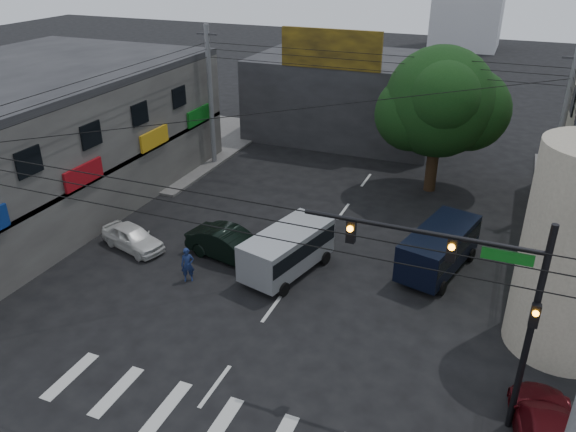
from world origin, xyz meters
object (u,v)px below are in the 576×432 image
Objects in this scene: utility_pole_far_right at (560,135)px; maroon_sedan at (546,430)px; utility_pole_far_left at (211,97)px; traffic_gantry at (476,287)px; white_compact at (133,237)px; traffic_officer at (188,265)px; dark_sedan at (231,245)px; street_tree at (440,102)px; navy_van at (439,250)px; silver_minivan at (287,252)px.

utility_pole_far_right reaches higher than maroon_sedan.
utility_pole_far_left is at bearing 180.00° from utility_pole_far_right.
traffic_gantry is 1.85× the size of white_compact.
utility_pole_far_right reaches higher than traffic_officer.
dark_sedan is 5.10m from white_compact.
utility_pole_far_left is (-14.50, -1.00, -0.87)m from street_tree.
utility_pole_far_right is at bearing 0.00° from utility_pole_far_left.
utility_pole_far_left reaches higher than maroon_sedan.
utility_pole_far_left is 18.74m from navy_van.
silver_minivan reaches higher than navy_van.
navy_van reaches higher than maroon_sedan.
silver_minivan is (10.00, -11.16, -3.56)m from utility_pole_far_left.
utility_pole_far_right is 2.37× the size of white_compact.
traffic_officer reaches higher than dark_sedan.
dark_sedan is 1.01× the size of maroon_sedan.
maroon_sedan is (2.68, -0.47, -4.17)m from traffic_gantry.
traffic_gantry is at bearing -42.86° from utility_pole_far_left.
navy_van is (9.35, 2.71, 0.29)m from dark_sedan.
traffic_gantry is 1.38× the size of silver_minivan.
utility_pole_far_left is 1.92× the size of dark_sedan.
street_tree is 6.63m from utility_pole_far_right.
traffic_gantry is at bearing -78.01° from street_tree.
dark_sedan is at bearing -141.59° from utility_pole_far_right.
maroon_sedan is at bearing -105.62° from silver_minivan.
navy_van is 11.48m from traffic_officer.
navy_van reaches higher than dark_sedan.
silver_minivan is (-11.00, -11.16, -3.56)m from utility_pole_far_right.
navy_van is at bearing -78.59° from street_tree.
utility_pole_far_right reaches higher than navy_van.
navy_van is at bearing 102.62° from traffic_gantry.
utility_pole_far_left is 27.60m from maroon_sedan.
white_compact is 8.02m from silver_minivan.
dark_sedan is 15.36m from maroon_sedan.
traffic_gantry is 1.52× the size of maroon_sedan.
street_tree reaches higher than silver_minivan.
utility_pole_far_right is 18.22m from dark_sedan.
traffic_gantry is 0.78× the size of utility_pole_far_left.
utility_pole_far_right is 1.94× the size of maroon_sedan.
dark_sedan reaches higher than white_compact.
navy_van is at bearing -118.90° from utility_pole_far_right.
street_tree is at bearing 30.81° from traffic_officer.
dark_sedan is 0.87× the size of navy_van.
utility_pole_far_left is 13.67m from dark_sedan.
street_tree reaches higher than traffic_officer.
silver_minivan is (-4.50, -12.16, -4.43)m from street_tree.
street_tree reaches higher than dark_sedan.
white_compact is at bearing 111.50° from dark_sedan.
maroon_sedan reaches higher than white_compact.
dark_sedan is (7.04, -11.07, -3.84)m from utility_pole_far_left.
white_compact is at bearing -147.68° from utility_pole_far_right.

